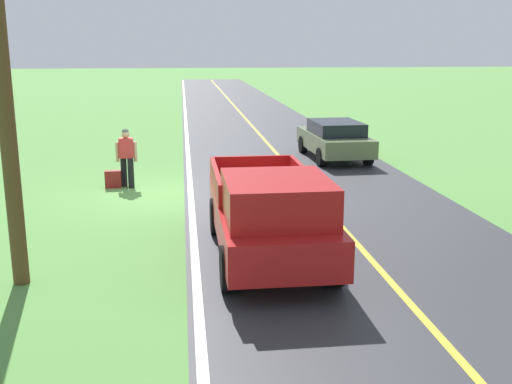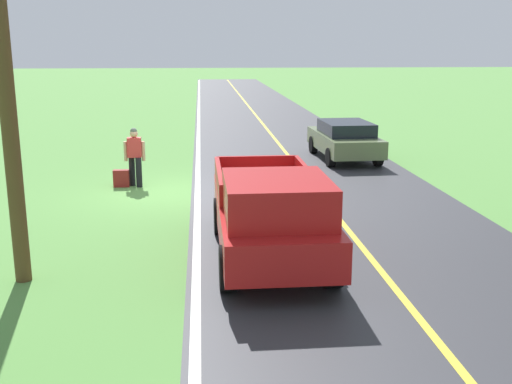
# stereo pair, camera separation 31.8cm
# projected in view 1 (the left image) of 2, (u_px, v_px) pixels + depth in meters

# --- Properties ---
(ground_plane) EXTENTS (200.00, 200.00, 0.00)m
(ground_plane) POSITION_uv_depth(u_px,v_px,m) (160.00, 193.00, 17.36)
(ground_plane) COLOR #568E42
(road_surface) EXTENTS (7.21, 120.00, 0.00)m
(road_surface) POSITION_uv_depth(u_px,v_px,m) (308.00, 189.00, 17.86)
(road_surface) COLOR #333338
(road_surface) RESTS_ON ground
(lane_edge_line) EXTENTS (0.16, 117.60, 0.00)m
(lane_edge_line) POSITION_uv_depth(u_px,v_px,m) (191.00, 192.00, 17.46)
(lane_edge_line) COLOR silver
(lane_edge_line) RESTS_ON ground
(lane_centre_line) EXTENTS (0.14, 117.60, 0.00)m
(lane_centre_line) POSITION_uv_depth(u_px,v_px,m) (308.00, 189.00, 17.86)
(lane_centre_line) COLOR gold
(lane_centre_line) RESTS_ON ground
(hitchhiker_walking) EXTENTS (0.62, 0.51, 1.75)m
(hitchhiker_walking) POSITION_uv_depth(u_px,v_px,m) (127.00, 154.00, 17.92)
(hitchhiker_walking) COLOR black
(hitchhiker_walking) RESTS_ON ground
(suitcase_carried) EXTENTS (0.46, 0.20, 0.51)m
(suitcase_carried) POSITION_uv_depth(u_px,v_px,m) (113.00, 179.00, 17.96)
(suitcase_carried) COLOR maroon
(suitcase_carried) RESTS_ON ground
(pickup_truck_passing) EXTENTS (2.12, 5.41, 1.82)m
(pickup_truck_passing) POSITION_uv_depth(u_px,v_px,m) (270.00, 212.00, 11.73)
(pickup_truck_passing) COLOR #B21919
(pickup_truck_passing) RESTS_ON ground
(sedan_near_oncoming) EXTENTS (2.04, 4.46, 1.41)m
(sedan_near_oncoming) POSITION_uv_depth(u_px,v_px,m) (335.00, 139.00, 22.46)
(sedan_near_oncoming) COLOR #66754C
(sedan_near_oncoming) RESTS_ON ground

